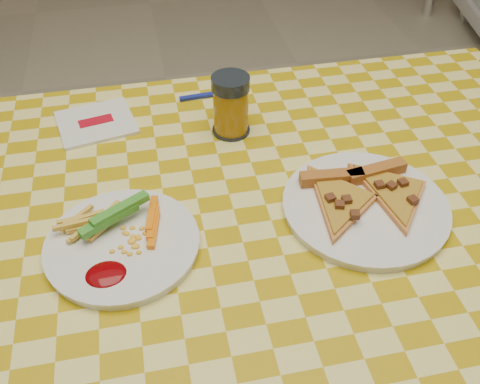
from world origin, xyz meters
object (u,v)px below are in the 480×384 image
object	(u,v)px
table	(238,258)
plate_left	(123,246)
drink_glass	(231,106)
plate_right	(365,208)

from	to	relation	value
table	plate_left	size ratio (longest dim) A/B	5.96
table	drink_glass	distance (m)	0.27
plate_left	drink_glass	world-z (taller)	drink_glass
drink_glass	table	bearing A→B (deg)	-98.57
table	plate_left	xyz separation A→B (m)	(-0.17, -0.01, 0.08)
table	drink_glass	bearing A→B (deg)	81.43
plate_left	drink_glass	bearing A→B (deg)	50.49
plate_left	plate_right	distance (m)	0.37
plate_right	drink_glass	world-z (taller)	drink_glass
plate_left	plate_right	world-z (taller)	same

